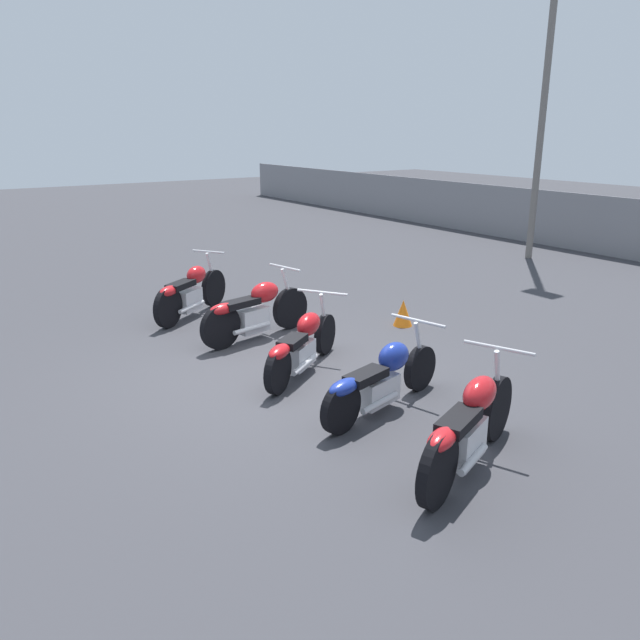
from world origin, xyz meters
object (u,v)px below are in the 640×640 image
object	(u,v)px
motorcycle_slot_3	(381,379)
motorcycle_slot_4	(470,427)
motorcycle_slot_2	(302,345)
motorcycle_slot_0	(190,292)
motorcycle_slot_1	(255,311)
traffic_cone_near	(403,313)
light_pole_right	(548,60)

from	to	relation	value
motorcycle_slot_3	motorcycle_slot_4	size ratio (longest dim) A/B	1.01
motorcycle_slot_2	motorcycle_slot_4	size ratio (longest dim) A/B	0.89
motorcycle_slot_0	motorcycle_slot_3	distance (m)	4.69
motorcycle_slot_2	motorcycle_slot_1	bearing A→B (deg)	140.75
motorcycle_slot_3	motorcycle_slot_1	bearing A→B (deg)	164.83
traffic_cone_near	light_pole_right	bearing A→B (deg)	110.99
motorcycle_slot_1	motorcycle_slot_2	distance (m)	1.58
motorcycle_slot_0	traffic_cone_near	xyz separation A→B (m)	(2.41, 2.64, -0.22)
motorcycle_slot_0	traffic_cone_near	distance (m)	3.58
motorcycle_slot_2	motorcycle_slot_3	world-z (taller)	motorcycle_slot_2
motorcycle_slot_2	motorcycle_slot_4	bearing A→B (deg)	-33.99
motorcycle_slot_2	motorcycle_slot_4	world-z (taller)	motorcycle_slot_4
motorcycle_slot_1	motorcycle_slot_2	bearing A→B (deg)	-17.27
motorcycle_slot_1	motorcycle_slot_2	xyz separation A→B (m)	(1.57, -0.16, -0.05)
motorcycle_slot_1	motorcycle_slot_3	xyz separation A→B (m)	(3.04, -0.05, -0.05)
motorcycle_slot_2	motorcycle_slot_4	xyz separation A→B (m)	(2.92, -0.04, 0.06)
motorcycle_slot_1	motorcycle_slot_2	world-z (taller)	motorcycle_slot_1
motorcycle_slot_1	motorcycle_slot_4	world-z (taller)	motorcycle_slot_4
motorcycle_slot_0	motorcycle_slot_4	xyz separation A→B (m)	(6.13, 0.15, 0.02)
motorcycle_slot_2	traffic_cone_near	bearing A→B (deg)	74.73
motorcycle_slot_0	motorcycle_slot_1	size ratio (longest dim) A/B	0.87
motorcycle_slot_4	traffic_cone_near	world-z (taller)	motorcycle_slot_4
motorcycle_slot_2	traffic_cone_near	size ratio (longest dim) A/B	4.21
motorcycle_slot_3	light_pole_right	bearing A→B (deg)	104.24
motorcycle_slot_4	traffic_cone_near	xyz separation A→B (m)	(-3.72, 2.50, -0.24)
motorcycle_slot_3	traffic_cone_near	world-z (taller)	motorcycle_slot_3
motorcycle_slot_1	traffic_cone_near	distance (m)	2.43
light_pole_right	motorcycle_slot_3	xyz separation A→B (m)	(4.67, -8.59, -4.16)
motorcycle_slot_0	motorcycle_slot_2	xyz separation A→B (m)	(3.21, 0.18, -0.04)
motorcycle_slot_4	motorcycle_slot_2	bearing A→B (deg)	157.71
traffic_cone_near	motorcycle_slot_4	bearing A→B (deg)	-33.86
motorcycle_slot_4	light_pole_right	bearing A→B (deg)	103.41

